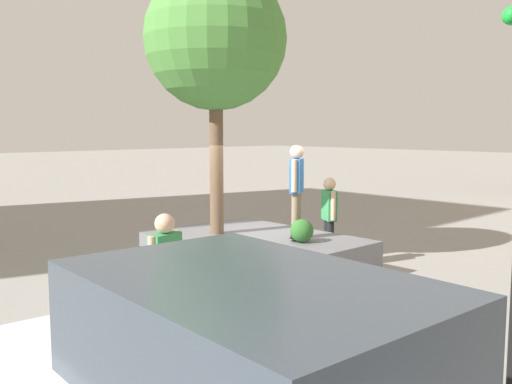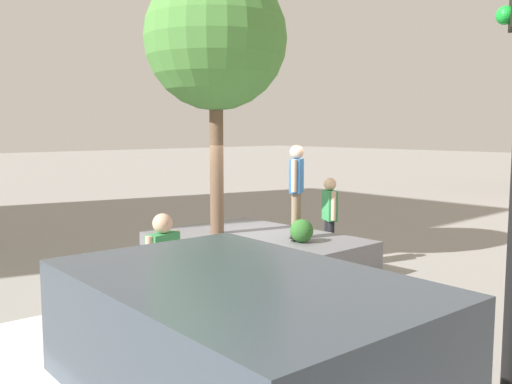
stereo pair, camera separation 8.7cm
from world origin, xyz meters
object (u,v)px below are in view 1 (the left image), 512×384
at_px(passerby_with_bag, 165,268).
at_px(plaza_tree, 216,40).
at_px(planter_ledge, 256,253).
at_px(pedestrian_crossing, 329,212).
at_px(skateboarder, 297,183).
at_px(skateboard, 296,235).

bearing_deg(passerby_with_bag, plaza_tree, -48.38).
relative_size(planter_ledge, pedestrian_crossing, 2.27).
height_order(planter_ledge, passerby_with_bag, passerby_with_bag).
bearing_deg(skateboarder, skateboard, 153.43).
relative_size(planter_ledge, skateboarder, 2.28).
height_order(plaza_tree, pedestrian_crossing, plaza_tree).
relative_size(planter_ledge, passerby_with_bag, 2.34).
height_order(planter_ledge, plaza_tree, plaza_tree).
distance_m(planter_ledge, skateboarder, 1.65).
bearing_deg(skateboard, pedestrian_crossing, -75.60).
xyz_separation_m(skateboard, pedestrian_crossing, (0.37, -1.45, 0.28)).
relative_size(skateboarder, pedestrian_crossing, 1.00).
relative_size(skateboard, pedestrian_crossing, 0.42).
xyz_separation_m(planter_ledge, passerby_with_bag, (-1.95, 3.45, 0.65)).
relative_size(plaza_tree, skateboarder, 3.03).
bearing_deg(pedestrian_crossing, skateboarder, 104.40).
xyz_separation_m(planter_ledge, skateboarder, (-0.66, -0.47, 1.43)).
height_order(skateboarder, passerby_with_bag, skateboarder).
bearing_deg(skateboard, plaza_tree, 29.15).
bearing_deg(passerby_with_bag, planter_ledge, -60.54).
bearing_deg(pedestrian_crossing, skateboard, 104.40).
height_order(skateboard, skateboarder, skateboarder).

